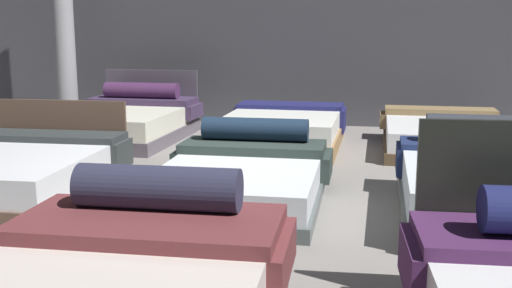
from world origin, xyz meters
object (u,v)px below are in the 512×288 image
at_px(bed_4, 242,178).
at_px(bed_5, 488,188).
at_px(bed_6, 127,121).
at_px(bed_7, 283,130).
at_px(bed_8, 444,135).
at_px(support_pillar, 63,15).
at_px(bed_3, 19,170).

distance_m(bed_4, bed_5, 2.13).
distance_m(bed_5, bed_6, 5.25).
height_order(bed_4, bed_5, bed_5).
bearing_deg(bed_5, bed_6, 148.04).
distance_m(bed_5, bed_7, 3.45).
xyz_separation_m(bed_5, bed_6, (-4.37, 2.90, 0.01)).
relative_size(bed_5, bed_8, 1.01).
bearing_deg(bed_5, bed_8, 91.85).
height_order(bed_4, bed_6, bed_6).
relative_size(bed_4, bed_7, 0.97).
relative_size(bed_7, support_pillar, 0.59).
bearing_deg(bed_4, bed_7, 89.32).
distance_m(bed_4, bed_8, 3.45).
height_order(bed_5, support_pillar, support_pillar).
xyz_separation_m(bed_3, bed_5, (4.32, -0.06, 0.04)).
height_order(bed_3, support_pillar, support_pillar).
relative_size(bed_5, bed_7, 1.03).
xyz_separation_m(bed_3, support_pillar, (-1.37, 3.69, 1.54)).
distance_m(bed_7, bed_8, 2.09).
height_order(bed_3, bed_4, bed_3).
distance_m(bed_6, support_pillar, 2.16).
relative_size(bed_3, bed_7, 1.01).
height_order(bed_4, bed_8, bed_4).
bearing_deg(bed_4, bed_5, -3.04).
relative_size(bed_6, bed_7, 1.09).
distance_m(bed_4, bed_7, 2.63).
bearing_deg(support_pillar, bed_4, -45.54).
relative_size(bed_3, bed_5, 0.98).
bearing_deg(bed_4, support_pillar, 134.39).
bearing_deg(bed_6, support_pillar, 149.59).
distance_m(bed_3, bed_5, 4.32).
relative_size(bed_8, support_pillar, 0.60).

